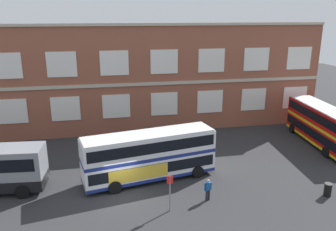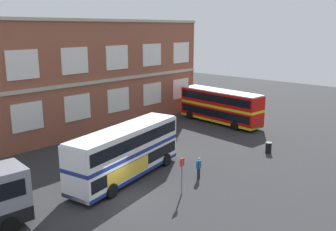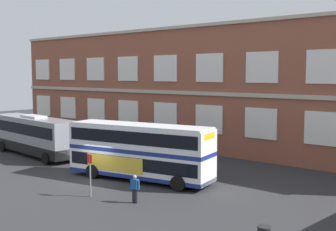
{
  "view_description": "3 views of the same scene",
  "coord_description": "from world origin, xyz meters",
  "px_view_note": "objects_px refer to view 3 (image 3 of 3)",
  "views": [
    {
      "loc": [
        -1.03,
        -23.43,
        13.37
      ],
      "look_at": [
        4.39,
        4.21,
        4.94
      ],
      "focal_mm": 36.48,
      "sensor_mm": 36.0,
      "label": 1
    },
    {
      "loc": [
        -14.99,
        -18.15,
        11.53
      ],
      "look_at": [
        7.86,
        2.95,
        3.99
      ],
      "focal_mm": 39.01,
      "sensor_mm": 36.0,
      "label": 2
    },
    {
      "loc": [
        24.32,
        -19.8,
        7.69
      ],
      "look_at": [
        4.27,
        3.46,
        4.75
      ],
      "focal_mm": 46.72,
      "sensor_mm": 36.0,
      "label": 3
    }
  ],
  "objects_px": {
    "waiting_passenger": "(135,188)",
    "bus_stand_flag": "(90,171)",
    "double_decker_near": "(139,151)",
    "touring_coach": "(34,135)"
  },
  "relations": [
    {
      "from": "touring_coach",
      "to": "waiting_passenger",
      "type": "distance_m",
      "value": 18.63
    },
    {
      "from": "bus_stand_flag",
      "to": "touring_coach",
      "type": "bearing_deg",
      "value": 159.79
    },
    {
      "from": "double_decker_near",
      "to": "touring_coach",
      "type": "relative_size",
      "value": 0.93
    },
    {
      "from": "double_decker_near",
      "to": "waiting_passenger",
      "type": "xyz_separation_m",
      "value": [
        3.75,
        -4.22,
        -1.22
      ]
    },
    {
      "from": "double_decker_near",
      "to": "bus_stand_flag",
      "type": "distance_m",
      "value": 5.18
    },
    {
      "from": "double_decker_near",
      "to": "touring_coach",
      "type": "distance_m",
      "value": 14.28
    },
    {
      "from": "waiting_passenger",
      "to": "bus_stand_flag",
      "type": "xyz_separation_m",
      "value": [
        -3.06,
        -0.88,
        0.7
      ]
    },
    {
      "from": "double_decker_near",
      "to": "touring_coach",
      "type": "bearing_deg",
      "value": 178.37
    },
    {
      "from": "double_decker_near",
      "to": "bus_stand_flag",
      "type": "height_order",
      "value": "double_decker_near"
    },
    {
      "from": "waiting_passenger",
      "to": "bus_stand_flag",
      "type": "distance_m",
      "value": 3.26
    }
  ]
}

